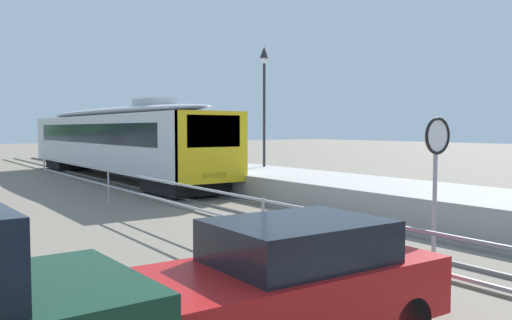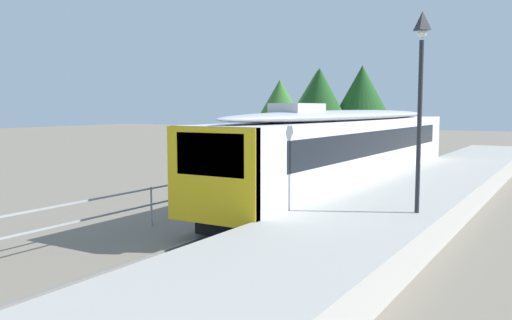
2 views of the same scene
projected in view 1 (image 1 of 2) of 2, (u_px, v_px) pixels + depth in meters
ground_plane at (107, 202)px, 18.90m from camera, size 160.00×160.00×0.00m
track_rails at (183, 195)px, 20.61m from camera, size 3.20×60.00×0.14m
commuter_train at (114, 138)px, 26.74m from camera, size 2.82×20.31×3.74m
station_platform at (252, 180)px, 22.43m from camera, size 3.90×60.00×0.90m
platform_lamp_mid_platform at (264, 83)px, 23.62m from camera, size 0.34×0.34×5.35m
speed_limit_sign at (437, 159)px, 8.59m from camera, size 0.61×0.10×2.81m
carpark_fence at (263, 215)px, 10.47m from camera, size 0.06×36.06×1.25m
parked_hatchback_red at (285, 284)px, 6.25m from camera, size 4.01×1.79×1.53m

